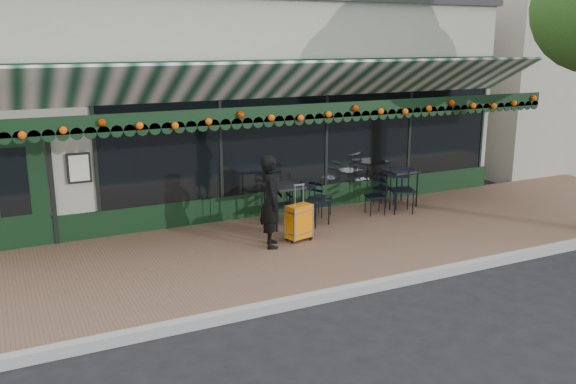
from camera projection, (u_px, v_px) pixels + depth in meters
name	position (u px, v px, depth m)	size (l,w,h in m)	color
ground	(373.00, 288.00, 9.41)	(80.00, 80.00, 0.00)	black
sidewalk	(312.00, 245.00, 11.13)	(18.00, 4.00, 0.15)	brown
curb	(376.00, 285.00, 9.32)	(18.00, 0.16, 0.15)	#9E9E99
restaurant_building	(205.00, 98.00, 15.68)	(12.00, 9.60, 4.50)	#9E9988
neighbor_building_right	(557.00, 79.00, 21.36)	(12.00, 8.00, 4.80)	#ABA596
woman	(271.00, 201.00, 10.69)	(0.60, 0.40, 1.66)	black
suitcase	(299.00, 222.00, 11.10)	(0.51, 0.37, 1.05)	orange
cafe_table_a	(400.00, 173.00, 13.41)	(0.66, 0.66, 0.81)	black
cafe_table_b	(284.00, 189.00, 11.87)	(0.68, 0.68, 0.83)	black
chair_a_left	(375.00, 196.00, 12.78)	(0.39, 0.39, 0.77)	black
chair_a_right	(384.00, 188.00, 13.47)	(0.39, 0.39, 0.78)	black
chair_a_front	(402.00, 190.00, 12.90)	(0.48, 0.48, 0.96)	black
chair_b_left	(282.00, 206.00, 12.09)	(0.38, 0.38, 0.76)	black
chair_b_right	(320.00, 198.00, 12.68)	(0.38, 0.38, 0.76)	black
chair_b_front	(315.00, 202.00, 12.04)	(0.46, 0.46, 0.92)	black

